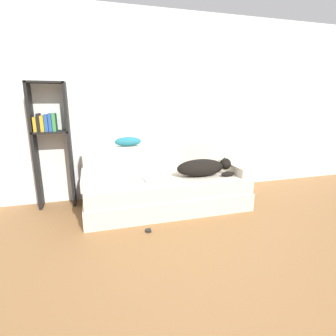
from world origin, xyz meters
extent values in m
plane|color=olive|center=(0.00, 0.00, 0.00)|extent=(20.00, 20.00, 0.00)
cube|color=white|center=(0.00, 2.33, 1.35)|extent=(8.11, 0.06, 2.70)
cube|color=beige|center=(-0.08, 1.66, 0.12)|extent=(2.19, 0.94, 0.24)
cube|color=beige|center=(-0.08, 1.65, 0.34)|extent=(2.15, 0.90, 0.20)
cube|color=beige|center=(-0.08, 2.05, 0.63)|extent=(2.15, 0.15, 0.38)
cube|color=beige|center=(-1.10, 1.65, 0.50)|extent=(0.15, 0.75, 0.12)
cube|color=beige|center=(0.94, 1.65, 0.50)|extent=(0.15, 0.75, 0.12)
ellipsoid|color=black|center=(0.39, 1.57, 0.55)|extent=(0.67, 0.29, 0.23)
sphere|color=black|center=(0.77, 1.57, 0.58)|extent=(0.16, 0.16, 0.16)
cone|color=black|center=(0.77, 1.53, 0.64)|extent=(0.06, 0.06, 0.07)
cone|color=black|center=(0.77, 1.62, 0.64)|extent=(0.06, 0.06, 0.07)
ellipsoid|color=black|center=(0.74, 1.44, 0.47)|extent=(0.20, 0.07, 0.07)
cube|color=#B7B7BC|center=(-0.22, 1.58, 0.45)|extent=(0.37, 0.27, 0.02)
ellipsoid|color=teal|center=(-0.52, 2.07, 0.88)|extent=(0.38, 0.15, 0.13)
cube|color=black|center=(-1.75, 2.15, 0.84)|extent=(0.04, 0.26, 1.68)
cube|color=black|center=(-1.31, 2.15, 0.84)|extent=(0.04, 0.26, 1.68)
cube|color=black|center=(-1.53, 2.15, 1.67)|extent=(0.45, 0.26, 0.02)
cube|color=black|center=(-1.53, 2.15, 1.04)|extent=(0.45, 0.26, 0.02)
cube|color=gold|center=(-1.70, 2.13, 1.15)|extent=(0.04, 0.20, 0.19)
cube|color=black|center=(-1.65, 2.13, 1.17)|extent=(0.03, 0.20, 0.23)
cube|color=gold|center=(-1.61, 2.13, 1.16)|extent=(0.04, 0.20, 0.20)
cube|color=#234C93|center=(-1.56, 2.13, 1.16)|extent=(0.04, 0.20, 0.22)
cube|color=#234C93|center=(-1.51, 2.13, 1.17)|extent=(0.04, 0.20, 0.23)
cube|color=#337F42|center=(-1.47, 2.13, 1.17)|extent=(0.04, 0.20, 0.23)
cube|color=black|center=(-0.47, 1.02, 0.02)|extent=(0.06, 0.06, 0.03)
camera|label=1|loc=(-1.01, -1.63, 1.44)|focal=28.00mm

